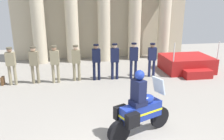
{
  "coord_description": "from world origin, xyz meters",
  "views": [
    {
      "loc": [
        -1.04,
        -4.03,
        3.61
      ],
      "look_at": [
        0.24,
        3.77,
        1.18
      ],
      "focal_mm": 36.77,
      "sensor_mm": 36.0,
      "label": 1
    }
  ],
  "objects_px": {
    "officer_in_row_4": "(96,59)",
    "officer_in_row_5": "(115,59)",
    "officer_in_row_2": "(55,61)",
    "officer_in_row_6": "(134,58)",
    "motorcycle_with_rider": "(139,109)",
    "reviewing_stand": "(187,64)",
    "officer_in_row_0": "(11,63)",
    "officer_in_row_1": "(34,62)",
    "officer_in_row_7": "(152,57)",
    "officer_in_row_3": "(76,60)",
    "briefcase_on_ground": "(3,81)"
  },
  "relations": [
    {
      "from": "officer_in_row_4",
      "to": "officer_in_row_5",
      "type": "relative_size",
      "value": 1.0
    },
    {
      "from": "officer_in_row_2",
      "to": "officer_in_row_5",
      "type": "relative_size",
      "value": 1.0
    },
    {
      "from": "officer_in_row_6",
      "to": "motorcycle_with_rider",
      "type": "height_order",
      "value": "motorcycle_with_rider"
    },
    {
      "from": "motorcycle_with_rider",
      "to": "reviewing_stand",
      "type": "bearing_deg",
      "value": 29.11
    },
    {
      "from": "reviewing_stand",
      "to": "officer_in_row_0",
      "type": "relative_size",
      "value": 1.47
    },
    {
      "from": "reviewing_stand",
      "to": "officer_in_row_1",
      "type": "bearing_deg",
      "value": -175.18
    },
    {
      "from": "officer_in_row_1",
      "to": "officer_in_row_2",
      "type": "distance_m",
      "value": 0.89
    },
    {
      "from": "reviewing_stand",
      "to": "officer_in_row_1",
      "type": "xyz_separation_m",
      "value": [
        -7.55,
        -0.64,
        0.61
      ]
    },
    {
      "from": "officer_in_row_2",
      "to": "officer_in_row_7",
      "type": "xyz_separation_m",
      "value": [
        4.54,
        0.15,
        -0.03
      ]
    },
    {
      "from": "officer_in_row_6",
      "to": "officer_in_row_7",
      "type": "relative_size",
      "value": 1.04
    },
    {
      "from": "officer_in_row_0",
      "to": "officer_in_row_4",
      "type": "height_order",
      "value": "officer_in_row_4"
    },
    {
      "from": "officer_in_row_0",
      "to": "motorcycle_with_rider",
      "type": "xyz_separation_m",
      "value": [
        4.38,
        -4.73,
        -0.2
      ]
    },
    {
      "from": "officer_in_row_2",
      "to": "officer_in_row_3",
      "type": "relative_size",
      "value": 1.02
    },
    {
      "from": "reviewing_stand",
      "to": "officer_in_row_2",
      "type": "distance_m",
      "value": 6.73
    },
    {
      "from": "officer_in_row_5",
      "to": "officer_in_row_7",
      "type": "height_order",
      "value": "officer_in_row_5"
    },
    {
      "from": "officer_in_row_4",
      "to": "briefcase_on_ground",
      "type": "relative_size",
      "value": 4.71
    },
    {
      "from": "officer_in_row_7",
      "to": "officer_in_row_0",
      "type": "bearing_deg",
      "value": 5.07
    },
    {
      "from": "officer_in_row_6",
      "to": "reviewing_stand",
      "type": "bearing_deg",
      "value": -163.45
    },
    {
      "from": "briefcase_on_ground",
      "to": "motorcycle_with_rider",
      "type": "bearing_deg",
      "value": -44.88
    },
    {
      "from": "officer_in_row_1",
      "to": "officer_in_row_2",
      "type": "relative_size",
      "value": 0.99
    },
    {
      "from": "officer_in_row_6",
      "to": "officer_in_row_2",
      "type": "bearing_deg",
      "value": 3.91
    },
    {
      "from": "officer_in_row_5",
      "to": "officer_in_row_6",
      "type": "relative_size",
      "value": 0.99
    },
    {
      "from": "officer_in_row_3",
      "to": "officer_in_row_6",
      "type": "height_order",
      "value": "officer_in_row_6"
    },
    {
      "from": "officer_in_row_3",
      "to": "briefcase_on_ground",
      "type": "relative_size",
      "value": 4.64
    },
    {
      "from": "officer_in_row_5",
      "to": "officer_in_row_6",
      "type": "bearing_deg",
      "value": -178.58
    },
    {
      "from": "officer_in_row_1",
      "to": "reviewing_stand",
      "type": "bearing_deg",
      "value": -171.38
    },
    {
      "from": "briefcase_on_ground",
      "to": "officer_in_row_1",
      "type": "bearing_deg",
      "value": -1.73
    },
    {
      "from": "officer_in_row_1",
      "to": "officer_in_row_5",
      "type": "xyz_separation_m",
      "value": [
        3.59,
        -0.02,
        0.01
      ]
    },
    {
      "from": "officer_in_row_0",
      "to": "officer_in_row_4",
      "type": "relative_size",
      "value": 1.0
    },
    {
      "from": "motorcycle_with_rider",
      "to": "briefcase_on_ground",
      "type": "height_order",
      "value": "motorcycle_with_rider"
    },
    {
      "from": "officer_in_row_3",
      "to": "briefcase_on_ground",
      "type": "bearing_deg",
      "value": 4.25
    },
    {
      "from": "officer_in_row_3",
      "to": "motorcycle_with_rider",
      "type": "xyz_separation_m",
      "value": [
        1.6,
        -4.85,
        -0.19
      ]
    },
    {
      "from": "motorcycle_with_rider",
      "to": "officer_in_row_4",
      "type": "bearing_deg",
      "value": 74.5
    },
    {
      "from": "officer_in_row_5",
      "to": "motorcycle_with_rider",
      "type": "height_order",
      "value": "motorcycle_with_rider"
    },
    {
      "from": "reviewing_stand",
      "to": "officer_in_row_2",
      "type": "height_order",
      "value": "officer_in_row_2"
    },
    {
      "from": "officer_in_row_5",
      "to": "briefcase_on_ground",
      "type": "relative_size",
      "value": 4.73
    },
    {
      "from": "officer_in_row_1",
      "to": "briefcase_on_ground",
      "type": "bearing_deg",
      "value": 2.08
    },
    {
      "from": "officer_in_row_5",
      "to": "briefcase_on_ground",
      "type": "distance_m",
      "value": 5.08
    },
    {
      "from": "officer_in_row_7",
      "to": "motorcycle_with_rider",
      "type": "relative_size",
      "value": 0.84
    },
    {
      "from": "officer_in_row_6",
      "to": "officer_in_row_7",
      "type": "xyz_separation_m",
      "value": [
        0.95,
        0.14,
        -0.04
      ]
    },
    {
      "from": "officer_in_row_1",
      "to": "officer_in_row_3",
      "type": "distance_m",
      "value": 1.83
    },
    {
      "from": "officer_in_row_0",
      "to": "officer_in_row_1",
      "type": "xyz_separation_m",
      "value": [
        0.96,
        0.06,
        -0.01
      ]
    },
    {
      "from": "officer_in_row_5",
      "to": "motorcycle_with_rider",
      "type": "xyz_separation_m",
      "value": [
        -0.17,
        -4.77,
        -0.21
      ]
    },
    {
      "from": "officer_in_row_6",
      "to": "officer_in_row_4",
      "type": "bearing_deg",
      "value": 1.77
    },
    {
      "from": "officer_in_row_2",
      "to": "officer_in_row_6",
      "type": "height_order",
      "value": "officer_in_row_6"
    },
    {
      "from": "officer_in_row_1",
      "to": "officer_in_row_4",
      "type": "relative_size",
      "value": 0.99
    },
    {
      "from": "officer_in_row_5",
      "to": "officer_in_row_7",
      "type": "relative_size",
      "value": 1.03
    },
    {
      "from": "officer_in_row_4",
      "to": "briefcase_on_ground",
      "type": "height_order",
      "value": "officer_in_row_4"
    },
    {
      "from": "officer_in_row_0",
      "to": "officer_in_row_1",
      "type": "distance_m",
      "value": 0.96
    },
    {
      "from": "officer_in_row_2",
      "to": "motorcycle_with_rider",
      "type": "relative_size",
      "value": 0.87
    }
  ]
}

